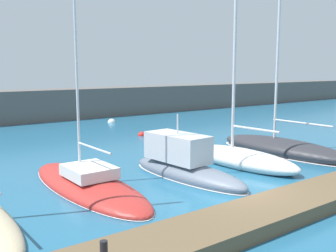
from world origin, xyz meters
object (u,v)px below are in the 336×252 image
sailboat_red_second (87,184)px  sailboat_white_fourth (240,156)px  sailboat_charcoal_fifth (282,147)px  mooring_buoy_red (142,136)px  mooring_buoy_white (112,122)px  motorboat_slate_third (184,165)px  dock_bollard (104,249)px

sailboat_red_second → sailboat_white_fourth: (8.53, -1.15, 0.34)m
sailboat_white_fourth → sailboat_charcoal_fifth: size_ratio=0.86×
sailboat_white_fourth → mooring_buoy_red: bearing=-8.3°
sailboat_red_second → mooring_buoy_red: (9.43, 10.14, -0.18)m
sailboat_charcoal_fifth → mooring_buoy_white: size_ratio=24.43×
motorboat_slate_third → mooring_buoy_red: (4.80, 11.22, -0.57)m
sailboat_charcoal_fifth → dock_bollard: sailboat_charcoal_fifth is taller
sailboat_red_second → motorboat_slate_third: bearing=-103.7°
sailboat_white_fourth → dock_bollard: sailboat_white_fourth is taller
sailboat_red_second → dock_bollard: bearing=157.4°
sailboat_red_second → sailboat_white_fourth: 8.62m
motorboat_slate_third → sailboat_charcoal_fifth: (8.34, 0.49, -0.17)m
sailboat_red_second → mooring_buoy_white: sailboat_red_second is taller
motorboat_slate_third → dock_bollard: bearing=124.5°
motorboat_slate_third → mooring_buoy_white: (6.56, 19.37, -0.57)m
dock_bollard → mooring_buoy_red: bearing=54.5°
mooring_buoy_red → dock_bollard: bearing=-125.5°
sailboat_white_fourth → sailboat_charcoal_fifth: (4.43, 0.57, -0.12)m
mooring_buoy_red → mooring_buoy_white: (1.75, 8.16, 0.00)m
sailboat_white_fourth → sailboat_charcoal_fifth: sailboat_charcoal_fifth is taller
sailboat_red_second → sailboat_white_fourth: size_ratio=1.09×
sailboat_charcoal_fifth → mooring_buoy_white: (-1.79, 18.88, -0.40)m
sailboat_red_second → dock_bollard: (-2.89, -7.16, 0.56)m
mooring_buoy_white → dock_bollard: size_ratio=1.70×
sailboat_red_second → mooring_buoy_white: size_ratio=23.01×
mooring_buoy_red → mooring_buoy_white: size_ratio=0.85×
sailboat_white_fourth → dock_bollard: size_ratio=35.79×
sailboat_charcoal_fifth → motorboat_slate_third: bearing=92.6°
motorboat_slate_third → sailboat_white_fourth: bearing=-95.6°
sailboat_charcoal_fifth → mooring_buoy_red: 11.30m
motorboat_slate_third → mooring_buoy_red: size_ratio=11.77×
motorboat_slate_third → mooring_buoy_red: motorboat_slate_third is taller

